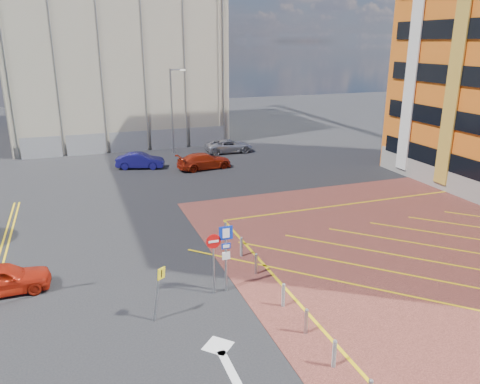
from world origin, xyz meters
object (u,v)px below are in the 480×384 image
car_blue_back (140,161)px  car_red_back (204,161)px  lamp_back (173,108)px  car_silver_back (229,146)px  sign_cluster (221,251)px  car_red_left (2,279)px  warning_sign (158,287)px

car_blue_back → car_red_back: 5.51m
lamp_back → car_silver_back: 6.51m
sign_cluster → car_silver_back: sign_cluster is taller
car_silver_back → car_red_left: bearing=142.9°
warning_sign → car_silver_back: bearing=66.1°
car_red_left → warning_sign: bearing=-127.0°
car_silver_back → sign_cluster: bearing=162.3°
warning_sign → car_red_left: bearing=144.0°
car_red_back → car_silver_back: 6.49m
warning_sign → sign_cluster: bearing=22.6°
car_silver_back → lamp_back: bearing=73.6°
car_red_back → car_red_left: bearing=133.7°
sign_cluster → car_red_left: (-8.93, 3.13, -1.28)m
lamp_back → car_silver_back: (5.08, -1.65, -3.72)m
lamp_back → car_blue_back: lamp_back is taller
sign_cluster → warning_sign: 3.22m
car_red_left → car_silver_back: (17.80, 22.24, -0.03)m
car_blue_back → car_red_back: bearing=-94.1°
sign_cluster → car_red_back: bearing=76.4°
lamp_back → sign_cluster: size_ratio=2.50×
car_red_back → car_silver_back: bearing=-44.9°
car_red_left → car_red_back: 21.99m
lamp_back → car_red_left: bearing=-118.0°
car_silver_back → warning_sign: bearing=157.6°
lamp_back → car_red_back: (1.12, -6.79, -3.68)m
warning_sign → car_silver_back: size_ratio=0.49×
sign_cluster → car_blue_back: bearing=90.5°
car_red_back → lamp_back: bearing=2.1°
car_red_left → car_silver_back: bearing=-39.7°
lamp_back → car_silver_back: size_ratio=1.73×
car_blue_back → car_red_left: bearing=173.1°
warning_sign → car_blue_back: size_ratio=0.56×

